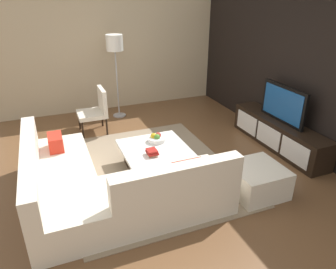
{
  "coord_description": "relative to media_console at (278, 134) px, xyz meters",
  "views": [
    {
      "loc": [
        3.97,
        -1.31,
        2.6
      ],
      "look_at": [
        -0.18,
        0.36,
        0.52
      ],
      "focal_mm": 33.66,
      "sensor_mm": 36.0,
      "label": 1
    }
  ],
  "objects": [
    {
      "name": "feature_wall_back",
      "position": [
        0.0,
        0.3,
        1.15
      ],
      "size": [
        6.4,
        0.12,
        2.8
      ],
      "primitive_type": "cube",
      "color": "black",
      "rests_on": "ground"
    },
    {
      "name": "coffee_table",
      "position": [
        -0.1,
        -2.3,
        -0.05
      ],
      "size": [
        0.98,
        0.99,
        0.38
      ],
      "color": "black",
      "rests_on": "ground"
    },
    {
      "name": "television",
      "position": [
        0.0,
        0.0,
        0.57
      ],
      "size": [
        1.02,
        0.06,
        0.63
      ],
      "color": "black",
      "rests_on": "media_console"
    },
    {
      "name": "ottoman",
      "position": [
        1.02,
        -1.21,
        -0.05
      ],
      "size": [
        0.7,
        0.7,
        0.4
      ],
      "primitive_type": "cube",
      "color": "beige",
      "rests_on": "ground"
    },
    {
      "name": "media_console",
      "position": [
        0.0,
        0.0,
        0.0
      ],
      "size": [
        2.1,
        0.45,
        0.5
      ],
      "color": "black",
      "rests_on": "ground"
    },
    {
      "name": "book_stack",
      "position": [
        0.12,
        -2.41,
        0.18
      ],
      "size": [
        0.19,
        0.16,
        0.09
      ],
      "color": "#CCB78C",
      "rests_on": "coffee_table"
    },
    {
      "name": "area_rug",
      "position": [
        -0.1,
        -2.4,
        -0.24
      ],
      "size": [
        3.02,
        2.45,
        0.01
      ],
      "primitive_type": "cube",
      "color": "gray",
      "rests_on": "ground"
    },
    {
      "name": "ground_plane",
      "position": [
        0.0,
        -2.4,
        -0.25
      ],
      "size": [
        14.0,
        14.0,
        0.0
      ],
      "primitive_type": "plane",
      "color": "brown"
    },
    {
      "name": "sectional_couch",
      "position": [
        0.51,
        -3.23,
        0.04
      ],
      "size": [
        2.28,
        2.43,
        0.83
      ],
      "color": "beige",
      "rests_on": "ground"
    },
    {
      "name": "fruit_bowl",
      "position": [
        -0.28,
        -2.2,
        0.18
      ],
      "size": [
        0.28,
        0.28,
        0.14
      ],
      "color": "silver",
      "rests_on": "coffee_table"
    },
    {
      "name": "floor_lamp",
      "position": [
        -2.54,
        -2.26,
        1.25
      ],
      "size": [
        0.35,
        0.35,
        1.75
      ],
      "color": "#A5A5AA",
      "rests_on": "ground"
    },
    {
      "name": "accent_chair_near",
      "position": [
        -1.88,
        -2.85,
        0.24
      ],
      "size": [
        0.54,
        0.54,
        0.87
      ],
      "rotation": [
        0.0,
        0.0,
        0.02
      ],
      "color": "black",
      "rests_on": "ground"
    },
    {
      "name": "side_wall_left",
      "position": [
        -3.2,
        -2.2,
        1.15
      ],
      "size": [
        0.12,
        5.2,
        2.8
      ],
      "primitive_type": "cube",
      "color": "#C6B28E",
      "rests_on": "ground"
    }
  ]
}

